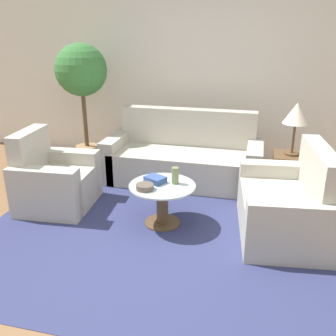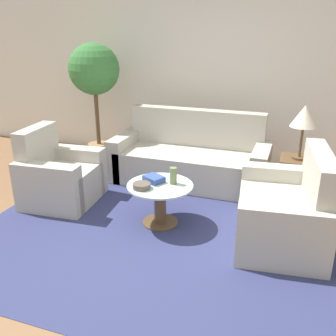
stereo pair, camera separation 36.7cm
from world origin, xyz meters
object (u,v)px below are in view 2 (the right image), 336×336
armchair (58,178)px  book_stack (154,179)px  vase (173,176)px  loveseat (288,213)px  bowl (142,186)px  coffee_table (160,199)px  potted_plant (94,77)px  sofa_main (191,160)px  table_lamp (304,118)px

armchair → book_stack: size_ratio=3.58×
vase → book_stack: 0.22m
loveseat → bowl: bearing=-86.4°
loveseat → vase: 1.20m
coffee_table → book_stack: size_ratio=2.76×
loveseat → potted_plant: bearing=-123.1°
armchair → bowl: (1.22, -0.28, 0.19)m
potted_plant → vase: (1.71, -1.47, -0.77)m
armchair → book_stack: armchair is taller
sofa_main → table_lamp: size_ratio=3.26×
coffee_table → bowl: (-0.14, -0.15, 0.19)m
sofa_main → armchair: size_ratio=2.30×
potted_plant → book_stack: potted_plant is taller
loveseat → coffee_table: loveseat is taller
armchair → potted_plant: (-0.23, 1.41, 1.02)m
potted_plant → book_stack: 2.27m
coffee_table → potted_plant: size_ratio=0.39×
loveseat → coffee_table: size_ratio=1.86×
sofa_main → vase: sofa_main is taller
potted_plant → vase: size_ratio=10.04×
table_lamp → vase: size_ratio=3.58×
sofa_main → potted_plant: 1.88m
bowl → table_lamp: bearing=40.7°
armchair → vase: 1.50m
sofa_main → book_stack: size_ratio=8.23×
sofa_main → bowl: (-0.11, -1.44, 0.18)m
sofa_main → table_lamp: bearing=-6.9°
loveseat → bowl: size_ratio=7.16×
coffee_table → table_lamp: 1.90m
sofa_main → bowl: bearing=-94.3°
table_lamp → vase: bearing=-139.3°
armchair → book_stack: 1.29m
loveseat → bowl: (-1.44, -0.26, 0.19)m
loveseat → table_lamp: table_lamp is taller
sofa_main → potted_plant: (-1.56, 0.25, 1.02)m
armchair → loveseat: 2.66m
table_lamp → bowl: 2.04m
potted_plant → table_lamp: bearing=-8.0°
vase → bowl: 0.35m
armchair → bowl: armchair is taller
sofa_main → bowl: sofa_main is taller
coffee_table → armchair: bearing=174.6°
table_lamp → loveseat: bearing=-92.9°
sofa_main → table_lamp: table_lamp is taller
armchair → coffee_table: 1.37m
coffee_table → vase: size_ratio=3.91×
loveseat → potted_plant: size_ratio=0.73×
sofa_main → loveseat: sofa_main is taller
armchair → book_stack: bearing=-97.7°
armchair → table_lamp: size_ratio=1.42×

